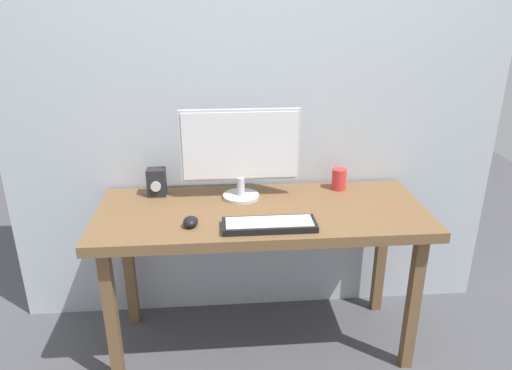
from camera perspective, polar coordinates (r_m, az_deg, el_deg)
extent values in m
plane|color=#4C4C51|center=(2.61, 0.61, -18.18)|extent=(6.00, 6.00, 0.00)
cube|color=#B2BCC6|center=(2.36, -0.06, 17.51)|extent=(2.56, 0.04, 3.00)
cube|color=brown|center=(2.21, 0.69, -3.45)|extent=(1.52, 0.62, 0.05)
cube|color=brown|center=(2.25, -16.94, -15.15)|extent=(0.05, 0.05, 0.71)
cube|color=brown|center=(2.37, 18.35, -13.37)|extent=(0.05, 0.05, 0.71)
cube|color=brown|center=(2.63, -15.02, -9.23)|extent=(0.05, 0.05, 0.71)
cube|color=brown|center=(2.73, 14.75, -8.01)|extent=(0.05, 0.05, 0.71)
cylinder|color=silver|center=(2.32, -1.82, -1.34)|extent=(0.18, 0.18, 0.02)
cylinder|color=silver|center=(2.30, -1.84, -0.15)|extent=(0.04, 0.04, 0.09)
cube|color=silver|center=(2.24, -1.91, 4.81)|extent=(0.56, 0.02, 0.34)
cube|color=white|center=(2.23, -1.89, 4.70)|extent=(0.54, 0.01, 0.32)
cube|color=black|center=(2.02, 1.61, -4.82)|extent=(0.40, 0.14, 0.03)
cube|color=silver|center=(2.01, 1.61, -4.43)|extent=(0.37, 0.11, 0.00)
ellipsoid|color=black|center=(2.05, -7.86, -4.39)|extent=(0.08, 0.09, 0.04)
cube|color=#232328|center=(2.38, -11.85, 0.34)|extent=(0.09, 0.07, 0.14)
cylinder|color=silver|center=(2.34, -11.95, -0.18)|extent=(0.05, 0.01, 0.05)
cylinder|color=red|center=(2.44, 9.94, 0.71)|extent=(0.07, 0.07, 0.11)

